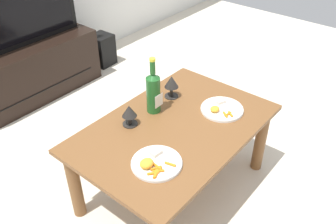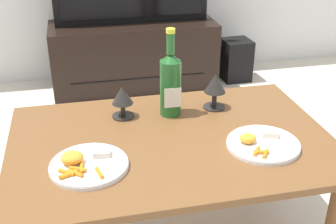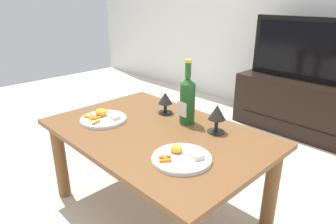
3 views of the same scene
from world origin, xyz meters
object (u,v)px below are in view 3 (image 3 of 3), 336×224
(tv_stand, at_px, (304,107))
(dinner_plate_right, at_px, (182,158))
(dinner_plate_left, at_px, (103,118))
(goblet_left, at_px, (165,100))
(dining_table, at_px, (156,146))
(tv_screen, at_px, (313,50))
(wine_bottle, at_px, (187,99))
(goblet_right, at_px, (217,114))

(tv_stand, height_order, dinner_plate_right, dinner_plate_right)
(dinner_plate_left, bearing_deg, goblet_left, 64.30)
(dining_table, bearing_deg, dinner_plate_right, -22.15)
(tv_stand, distance_m, goblet_left, 1.45)
(tv_stand, bearing_deg, dinner_plate_left, -102.95)
(tv_stand, relative_size, tv_screen, 1.10)
(wine_bottle, xyz_separation_m, dinner_plate_left, (-0.33, -0.30, -0.12))
(tv_screen, xyz_separation_m, wine_bottle, (-0.06, -1.41, -0.09))
(dining_table, bearing_deg, tv_stand, 86.42)
(goblet_right, bearing_deg, wine_bottle, -175.38)
(goblet_left, bearing_deg, dinner_plate_right, -36.38)
(tv_screen, distance_m, dinner_plate_left, 1.76)
(wine_bottle, relative_size, goblet_left, 2.73)
(dinner_plate_right, bearing_deg, wine_bottle, 129.51)
(tv_stand, relative_size, dinner_plate_left, 4.55)
(dinner_plate_right, bearing_deg, goblet_left, 143.62)
(tv_screen, height_order, goblet_right, tv_screen)
(tv_screen, relative_size, goblet_right, 7.20)
(goblet_right, xyz_separation_m, dinner_plate_left, (-0.51, -0.31, -0.08))
(tv_stand, height_order, tv_screen, tv_screen)
(dining_table, distance_m, tv_stand, 1.61)
(tv_screen, bearing_deg, dinner_plate_left, -102.97)
(goblet_right, distance_m, dinner_plate_left, 0.61)
(dinner_plate_right, bearing_deg, tv_stand, 96.21)
(tv_stand, relative_size, goblet_right, 7.90)
(dining_table, bearing_deg, tv_screen, 86.41)
(tv_screen, height_order, dinner_plate_left, tv_screen)
(dining_table, xyz_separation_m, tv_screen, (0.10, 1.59, 0.31))
(goblet_right, bearing_deg, dinner_plate_right, -77.84)
(tv_stand, bearing_deg, tv_screen, -90.00)
(goblet_left, distance_m, dinner_plate_right, 0.54)
(dining_table, relative_size, dinner_plate_left, 4.51)
(goblet_left, bearing_deg, tv_screen, 80.16)
(wine_bottle, bearing_deg, goblet_right, 4.62)
(tv_screen, distance_m, goblet_right, 1.40)
(dining_table, height_order, goblet_right, goblet_right)
(tv_stand, xyz_separation_m, wine_bottle, (-0.06, -1.41, 0.39))
(tv_stand, bearing_deg, goblet_right, -85.16)
(wine_bottle, height_order, dinner_plate_left, wine_bottle)
(wine_bottle, distance_m, goblet_right, 0.18)
(dining_table, relative_size, dinner_plate_right, 4.51)
(goblet_left, bearing_deg, dining_table, -54.47)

